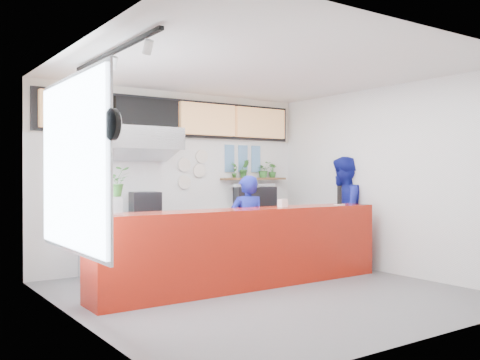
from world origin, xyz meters
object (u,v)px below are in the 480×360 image
service_counter (246,248)px  espresso_machine (254,199)px  staff_center (247,227)px  pepper_mill (339,195)px  panini_oven (145,204)px  staff_right (343,211)px

service_counter → espresso_machine: size_ratio=6.31×
staff_center → pepper_mill: bearing=168.2°
panini_oven → staff_center: (1.07, -1.31, -0.32)m
service_counter → staff_right: 2.48m
service_counter → staff_right: bearing=11.4°
staff_center → staff_right: staff_right is taller
staff_right → pepper_mill: staff_right is taller
staff_right → staff_center: bearing=-24.0°
espresso_machine → panini_oven: bearing=-160.0°
staff_center → staff_right: 2.05m
espresso_machine → staff_right: staff_right is taller
staff_center → pepper_mill: size_ratio=5.42×
service_counter → staff_right: (2.40, 0.48, 0.39)m
panini_oven → service_counter: bearing=-56.3°
pepper_mill → panini_oven: bearing=142.4°
service_counter → pepper_mill: size_ratio=15.60×
pepper_mill → espresso_machine: bearing=98.5°
staff_center → espresso_machine: bearing=-119.2°
panini_oven → staff_right: 3.38m
espresso_machine → pepper_mill: (0.28, -1.88, 0.13)m
service_counter → staff_right: size_ratio=2.38×
staff_center → pepper_mill: (1.38, -0.57, 0.48)m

